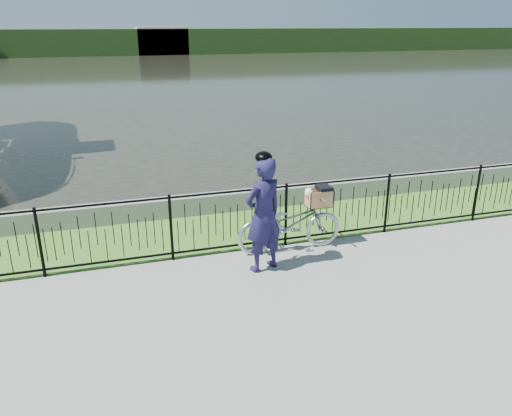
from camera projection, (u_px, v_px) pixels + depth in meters
name	position (u px, v px, depth m)	size (l,w,h in m)	color
ground	(259.00, 298.00, 7.19)	(120.00, 120.00, 0.00)	gray
grass_strip	(218.00, 230.00, 9.52)	(60.00, 2.00, 0.01)	#406D22
water	(125.00, 76.00, 36.74)	(120.00, 120.00, 0.00)	black
quay_wall	(207.00, 204.00, 10.35)	(60.00, 0.30, 0.40)	gray
fence	(230.00, 221.00, 8.42)	(14.00, 0.06, 1.15)	black
far_treeline	(111.00, 42.00, 60.39)	(120.00, 6.00, 3.00)	#233E18
far_building_right	(162.00, 41.00, 60.67)	(6.00, 3.00, 3.20)	#A79786
bicycle_rig	(290.00, 223.00, 8.55)	(1.86, 0.65, 1.13)	#A1A5AD
cyclist	(263.00, 214.00, 7.73)	(0.79, 0.65, 1.93)	#18153A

